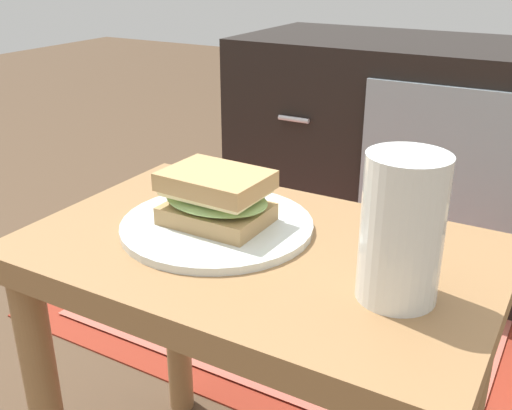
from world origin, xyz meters
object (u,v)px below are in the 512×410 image
at_px(plate, 217,225).
at_px(sandwich_front, 216,197).
at_px(tv_cabinet, 423,156).
at_px(beer_glass, 402,231).

xyz_separation_m(plate, sandwich_front, (0.00, -0.00, 0.04)).
distance_m(tv_cabinet, plate, 0.95).
bearing_deg(tv_cabinet, beer_glass, -77.15).
bearing_deg(sandwich_front, tv_cabinet, 88.80).
bearing_deg(plate, beer_glass, -10.16).
bearing_deg(sandwich_front, plate, 90.00).
bearing_deg(beer_glass, plate, 169.84).
distance_m(sandwich_front, beer_glass, 0.25).
bearing_deg(plate, sandwich_front, -90.00).
xyz_separation_m(tv_cabinet, beer_glass, (0.22, -0.98, 0.24)).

